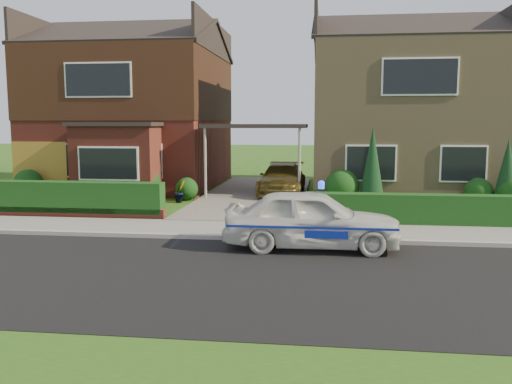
# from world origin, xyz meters

# --- Properties ---
(ground) EXTENTS (120.00, 120.00, 0.00)m
(ground) POSITION_xyz_m (0.00, 0.00, 0.00)
(ground) COLOR #1B4B14
(ground) RESTS_ON ground
(road) EXTENTS (60.00, 6.00, 0.02)m
(road) POSITION_xyz_m (0.00, 0.00, 0.00)
(road) COLOR black
(road) RESTS_ON ground
(kerb) EXTENTS (60.00, 0.16, 0.12)m
(kerb) POSITION_xyz_m (0.00, 3.05, 0.06)
(kerb) COLOR #9E9993
(kerb) RESTS_ON ground
(sidewalk) EXTENTS (60.00, 2.00, 0.10)m
(sidewalk) POSITION_xyz_m (0.00, 4.10, 0.05)
(sidewalk) COLOR slate
(sidewalk) RESTS_ON ground
(driveway) EXTENTS (3.80, 12.00, 0.12)m
(driveway) POSITION_xyz_m (0.00, 11.00, 0.06)
(driveway) COLOR #666059
(driveway) RESTS_ON ground
(house_left) EXTENTS (7.50, 9.53, 7.25)m
(house_left) POSITION_xyz_m (-5.78, 13.90, 3.81)
(house_left) COLOR maroon
(house_left) RESTS_ON ground
(house_right) EXTENTS (7.50, 8.06, 7.25)m
(house_right) POSITION_xyz_m (5.80, 13.99, 3.66)
(house_right) COLOR #8E7957
(house_right) RESTS_ON ground
(carport_link) EXTENTS (3.80, 3.00, 2.77)m
(carport_link) POSITION_xyz_m (0.00, 10.95, 2.66)
(carport_link) COLOR black
(carport_link) RESTS_ON ground
(garage_door) EXTENTS (2.20, 0.10, 2.10)m
(garage_door) POSITION_xyz_m (-8.25, 9.96, 1.05)
(garage_door) COLOR olive
(garage_door) RESTS_ON ground
(dwarf_wall) EXTENTS (7.70, 0.25, 0.36)m
(dwarf_wall) POSITION_xyz_m (-5.80, 5.30, 0.18)
(dwarf_wall) COLOR maroon
(dwarf_wall) RESTS_ON ground
(hedge_left) EXTENTS (7.50, 0.55, 0.90)m
(hedge_left) POSITION_xyz_m (-5.80, 5.45, 0.00)
(hedge_left) COLOR black
(hedge_left) RESTS_ON ground
(hedge_right) EXTENTS (7.50, 0.55, 0.80)m
(hedge_right) POSITION_xyz_m (5.80, 5.35, 0.00)
(hedge_right) COLOR black
(hedge_right) RESTS_ON ground
(shrub_left_far) EXTENTS (1.08, 1.08, 1.08)m
(shrub_left_far) POSITION_xyz_m (-8.50, 9.50, 0.54)
(shrub_left_far) COLOR black
(shrub_left_far) RESTS_ON ground
(shrub_left_mid) EXTENTS (1.32, 1.32, 1.32)m
(shrub_left_mid) POSITION_xyz_m (-4.00, 9.30, 0.66)
(shrub_left_mid) COLOR black
(shrub_left_mid) RESTS_ON ground
(shrub_left_near) EXTENTS (0.84, 0.84, 0.84)m
(shrub_left_near) POSITION_xyz_m (-2.40, 9.60, 0.42)
(shrub_left_near) COLOR black
(shrub_left_near) RESTS_ON ground
(shrub_right_near) EXTENTS (1.20, 1.20, 1.20)m
(shrub_right_near) POSITION_xyz_m (3.20, 9.40, 0.60)
(shrub_right_near) COLOR black
(shrub_right_near) RESTS_ON ground
(shrub_right_mid) EXTENTS (0.96, 0.96, 0.96)m
(shrub_right_mid) POSITION_xyz_m (7.80, 9.50, 0.48)
(shrub_right_mid) COLOR black
(shrub_right_mid) RESTS_ON ground
(shrub_right_far) EXTENTS (1.08, 1.08, 1.08)m
(shrub_right_far) POSITION_xyz_m (8.80, 9.20, 0.54)
(shrub_right_far) COLOR black
(shrub_right_far) RESTS_ON ground
(conifer_a) EXTENTS (0.90, 0.90, 2.60)m
(conifer_a) POSITION_xyz_m (4.20, 9.20, 1.30)
(conifer_a) COLOR black
(conifer_a) RESTS_ON ground
(conifer_b) EXTENTS (0.90, 0.90, 2.20)m
(conifer_b) POSITION_xyz_m (8.60, 9.20, 1.10)
(conifer_b) COLOR black
(conifer_b) RESTS_ON ground
(police_car) EXTENTS (3.61, 3.94, 1.50)m
(police_car) POSITION_xyz_m (2.31, 2.40, 0.67)
(police_car) COLOR silver
(police_car) RESTS_ON ground
(driveway_car) EXTENTS (1.72, 4.00, 1.15)m
(driveway_car) POSITION_xyz_m (1.00, 10.86, 0.69)
(driveway_car) COLOR brown
(driveway_car) RESTS_ON driveway
(potted_plant_b) EXTENTS (0.54, 0.52, 0.77)m
(potted_plant_b) POSITION_xyz_m (-2.50, 9.00, 0.39)
(potted_plant_b) COLOR gray
(potted_plant_b) RESTS_ON ground
(potted_plant_c) EXTENTS (0.45, 0.45, 0.70)m
(potted_plant_c) POSITION_xyz_m (-5.36, 6.00, 0.35)
(potted_plant_c) COLOR gray
(potted_plant_c) RESTS_ON ground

